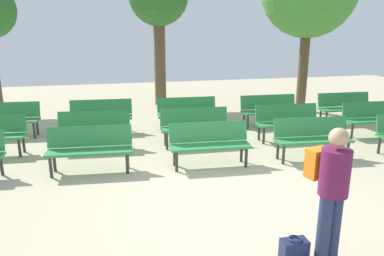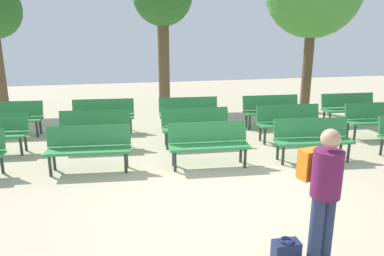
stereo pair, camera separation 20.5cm
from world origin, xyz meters
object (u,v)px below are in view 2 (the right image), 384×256
(bench_r1_c2, at_px, (196,124))
(bench_r2_c1, at_px, (103,114))
(bench_r1_c4, at_px, (377,118))
(bench_r2_c0, at_px, (10,117))
(bench_r0_c3, at_px, (312,137))
(bench_r1_c1, at_px, (95,127))
(bench_r0_c1, at_px, (89,146))
(bench_r2_c2, at_px, (189,112))
(bench_r2_c4, at_px, (349,107))
(visitor_with_backpack, at_px, (323,188))
(bench_r2_c3, at_px, (272,109))
(bench_r1_c3, at_px, (289,121))
(bench_r0_c2, at_px, (208,142))
(handbag, at_px, (286,251))

(bench_r1_c2, xyz_separation_m, bench_r2_c1, (-2.16, 1.56, 0.00))
(bench_r1_c4, height_order, bench_r2_c1, same)
(bench_r2_c0, distance_m, bench_r2_c1, 2.35)
(bench_r0_c3, distance_m, bench_r1_c4, 2.70)
(bench_r1_c1, bearing_deg, bench_r0_c1, -87.19)
(bench_r1_c4, relative_size, bench_r2_c2, 1.00)
(bench_r1_c2, distance_m, bench_r2_c1, 2.67)
(bench_r0_c3, height_order, bench_r2_c2, same)
(bench_r0_c1, bearing_deg, bench_r1_c1, 92.72)
(bench_r2_c4, bearing_deg, visitor_with_backpack, -123.96)
(bench_r2_c0, relative_size, bench_r2_c4, 1.01)
(bench_r2_c3, bearing_deg, bench_r2_c2, 178.40)
(bench_r2_c2, relative_size, bench_r2_c4, 1.00)
(bench_r1_c3, height_order, bench_r2_c0, same)
(bench_r1_c1, height_order, bench_r1_c4, same)
(bench_r2_c0, height_order, bench_r2_c1, same)
(bench_r0_c3, height_order, bench_r2_c3, same)
(bench_r2_c4, xyz_separation_m, visitor_with_backpack, (-4.24, -5.74, 0.43))
(bench_r0_c2, bearing_deg, bench_r1_c2, 91.99)
(bench_r0_c1, relative_size, bench_r1_c4, 1.00)
(bench_r1_c3, distance_m, bench_r2_c4, 2.67)
(bench_r1_c4, height_order, bench_r2_c2, same)
(bench_r0_c1, xyz_separation_m, bench_r2_c4, (7.09, 2.21, 0.00))
(bench_r2_c0, distance_m, handbag, 7.87)
(bench_r0_c1, relative_size, bench_r0_c2, 1.01)
(bench_r1_c3, xyz_separation_m, bench_r2_c0, (-6.83, 1.82, 0.00))
(bench_r1_c2, bearing_deg, bench_r2_c3, 28.87)
(bench_r1_c3, bearing_deg, visitor_with_backpack, -109.27)
(bench_r2_c0, distance_m, bench_r2_c3, 6.95)
(bench_r0_c3, height_order, bench_r1_c4, same)
(bench_r2_c3, xyz_separation_m, visitor_with_backpack, (-1.93, -5.88, 0.43))
(bench_r2_c1, xyz_separation_m, bench_r2_c3, (4.59, -0.35, 0.00))
(bench_r0_c1, distance_m, bench_r2_c4, 7.43)
(bench_r2_c3, distance_m, handbag, 6.29)
(bench_r1_c4, xyz_separation_m, bench_r2_c3, (-2.18, 1.50, 0.00))
(bench_r1_c1, bearing_deg, bench_r0_c2, -29.94)
(bench_r1_c2, distance_m, bench_r2_c4, 4.85)
(bench_r0_c3, bearing_deg, bench_r1_c2, 150.84)
(bench_r1_c1, xyz_separation_m, bench_r2_c3, (4.74, 1.00, 0.00))
(bench_r1_c4, xyz_separation_m, bench_r2_c1, (-6.77, 1.85, 0.00))
(bench_r2_c1, height_order, bench_r2_c3, same)
(bench_r1_c2, distance_m, bench_r2_c0, 4.82)
(bench_r1_c1, height_order, bench_r1_c2, same)
(bench_r2_c0, distance_m, visitor_with_backpack, 8.13)
(bench_r2_c2, bearing_deg, bench_r0_c3, -50.62)
(bench_r1_c3, distance_m, visitor_with_backpack, 4.95)
(bench_r1_c2, xyz_separation_m, bench_r2_c3, (2.43, 1.21, 0.00))
(bench_r0_c1, distance_m, bench_r2_c3, 5.33)
(bench_r1_c2, xyz_separation_m, bench_r2_c2, (0.10, 1.37, 0.00))
(bench_r2_c3, distance_m, visitor_with_backpack, 6.21)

